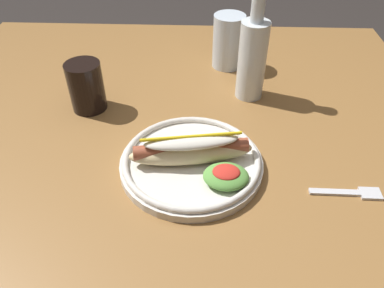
{
  "coord_description": "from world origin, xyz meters",
  "views": [
    {
      "loc": [
        0.07,
        -0.63,
        1.22
      ],
      "look_at": [
        0.05,
        -0.1,
        0.77
      ],
      "focal_mm": 35.09,
      "sensor_mm": 36.0,
      "label": 1
    }
  ],
  "objects_px": {
    "soda_cup": "(86,87)",
    "water_cup": "(228,41)",
    "glass_bottle": "(253,56)",
    "fork": "(351,193)",
    "hot_dog_plate": "(193,159)"
  },
  "relations": [
    {
      "from": "fork",
      "to": "water_cup",
      "type": "xyz_separation_m",
      "value": [
        -0.2,
        0.44,
        0.06
      ]
    },
    {
      "from": "water_cup",
      "to": "fork",
      "type": "bearing_deg",
      "value": -65.98
    },
    {
      "from": "glass_bottle",
      "to": "fork",
      "type": "bearing_deg",
      "value": -63.3
    },
    {
      "from": "soda_cup",
      "to": "fork",
      "type": "bearing_deg",
      "value": -25.08
    },
    {
      "from": "fork",
      "to": "water_cup",
      "type": "relative_size",
      "value": 0.91
    },
    {
      "from": "fork",
      "to": "soda_cup",
      "type": "height_order",
      "value": "soda_cup"
    },
    {
      "from": "glass_bottle",
      "to": "hot_dog_plate",
      "type": "bearing_deg",
      "value": -115.26
    },
    {
      "from": "water_cup",
      "to": "hot_dog_plate",
      "type": "bearing_deg",
      "value": -100.53
    },
    {
      "from": "hot_dog_plate",
      "to": "fork",
      "type": "height_order",
      "value": "hot_dog_plate"
    },
    {
      "from": "fork",
      "to": "soda_cup",
      "type": "relative_size",
      "value": 1.12
    },
    {
      "from": "water_cup",
      "to": "soda_cup",
      "type": "bearing_deg",
      "value": -146.11
    },
    {
      "from": "water_cup",
      "to": "glass_bottle",
      "type": "bearing_deg",
      "value": -72.12
    },
    {
      "from": "soda_cup",
      "to": "water_cup",
      "type": "bearing_deg",
      "value": 33.89
    },
    {
      "from": "fork",
      "to": "soda_cup",
      "type": "bearing_deg",
      "value": 155.45
    },
    {
      "from": "soda_cup",
      "to": "water_cup",
      "type": "distance_m",
      "value": 0.37
    }
  ]
}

